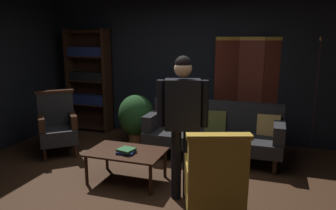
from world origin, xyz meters
The scene contains 12 objects.
ground_plane centered at (0.00, 0.00, 0.00)m, with size 10.00×10.00×0.00m, color #331E11.
back_wall centered at (0.00, 2.45, 1.40)m, with size 7.20×0.10×2.80m, color black.
folding_screen centered at (1.23, 2.37, 0.99)m, with size 1.70×0.38×1.90m.
bookshelf centered at (-2.15, 2.20, 1.06)m, with size 0.90×0.32×2.05m.
velvet_couch centered at (0.55, 1.45, 0.45)m, with size 2.12×0.78×0.88m.
coffee_table centered at (-0.38, 0.21, 0.37)m, with size 1.00×0.64×0.42m.
armchair_gilt_accent centered at (0.92, -0.50, 0.49)m, with size 0.74×0.73×1.04m.
armchair_wing_left centered at (-1.89, 0.77, 0.49)m, with size 0.82×0.81×1.04m.
standing_figure centered at (0.45, -0.01, 1.03)m, with size 0.57×0.31×1.70m.
potted_plant centered at (-0.83, 1.54, 0.53)m, with size 0.63×0.63×0.92m.
book_navy_cloth centered at (-0.35, 0.13, 0.44)m, with size 0.22×0.19×0.03m, color navy.
book_green_cloth centered at (-0.35, 0.13, 0.47)m, with size 0.20×0.19×0.03m, color #1E4C28.
Camera 1 is at (1.43, -3.46, 1.91)m, focal length 34.54 mm.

